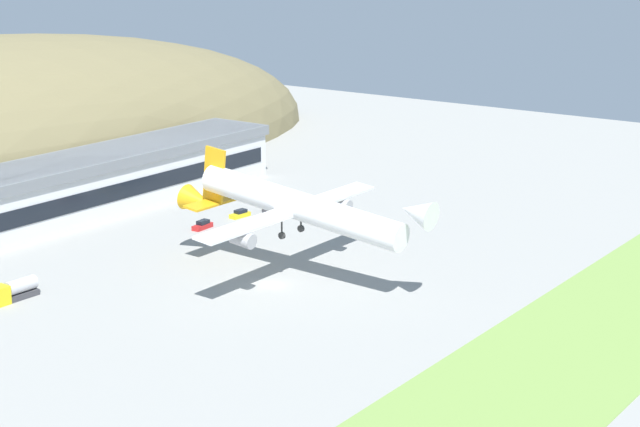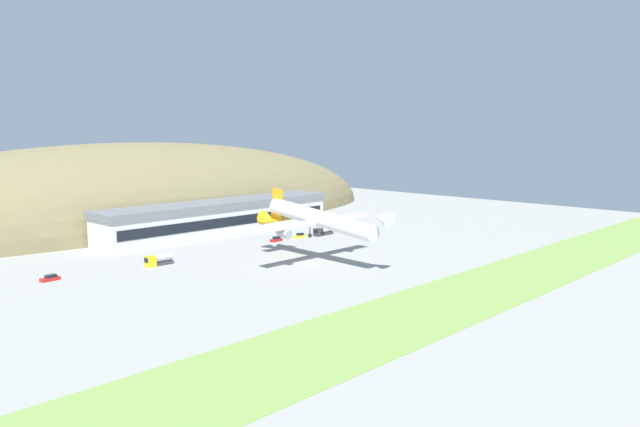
# 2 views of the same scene
# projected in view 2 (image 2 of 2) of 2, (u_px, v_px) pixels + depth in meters

# --- Properties ---
(ground_plane) EXTENTS (342.25, 342.25, 0.00)m
(ground_plane) POSITION_uv_depth(u_px,v_px,m) (304.00, 264.00, 165.83)
(ground_plane) COLOR gray
(grass_strip_foreground) EXTENTS (308.03, 23.95, 0.08)m
(grass_strip_foreground) POSITION_uv_depth(u_px,v_px,m) (460.00, 297.00, 133.24)
(grass_strip_foreground) COLOR #759947
(grass_strip_foreground) RESTS_ON ground_plane
(hill_backdrop) EXTENTS (246.44, 79.40, 61.05)m
(hill_backdrop) POSITION_uv_depth(u_px,v_px,m) (133.00, 222.00, 240.66)
(hill_backdrop) COLOR olive
(hill_backdrop) RESTS_ON ground_plane
(terminal_building) EXTENTS (88.72, 15.59, 11.27)m
(terminal_building) POSITION_uv_depth(u_px,v_px,m) (220.00, 215.00, 212.80)
(terminal_building) COLOR silver
(terminal_building) RESTS_ON ground_plane
(cargo_airplane) EXTENTS (40.96, 47.20, 12.13)m
(cargo_airplane) POSITION_uv_depth(u_px,v_px,m) (318.00, 219.00, 166.92)
(cargo_airplane) COLOR white
(service_car_0) EXTENTS (4.42, 1.88, 1.56)m
(service_car_0) POSITION_uv_depth(u_px,v_px,m) (276.00, 239.00, 198.87)
(service_car_0) COLOR #B21E1E
(service_car_0) RESTS_ON ground_plane
(service_car_1) EXTENTS (4.60, 2.14, 1.46)m
(service_car_1) POSITION_uv_depth(u_px,v_px,m) (50.00, 278.00, 147.62)
(service_car_1) COLOR #B21E1E
(service_car_1) RESTS_ON ground_plane
(service_car_2) EXTENTS (4.34, 2.03, 1.43)m
(service_car_2) POSITION_uv_depth(u_px,v_px,m) (300.00, 236.00, 205.99)
(service_car_2) COLOR gold
(service_car_2) RESTS_ON ground_plane
(fuel_truck) EXTENTS (7.99, 2.46, 3.12)m
(fuel_truck) POSITION_uv_depth(u_px,v_px,m) (324.00, 231.00, 210.60)
(fuel_truck) COLOR #333338
(fuel_truck) RESTS_ON ground_plane
(box_truck) EXTENTS (7.62, 2.34, 3.02)m
(box_truck) POSITION_uv_depth(u_px,v_px,m) (159.00, 260.00, 164.15)
(box_truck) COLOR gold
(box_truck) RESTS_ON ground_plane
(traffic_cone_0) EXTENTS (0.52, 0.52, 0.58)m
(traffic_cone_0) POSITION_uv_depth(u_px,v_px,m) (338.00, 240.00, 199.49)
(traffic_cone_0) COLOR orange
(traffic_cone_0) RESTS_ON ground_plane
(traffic_cone_1) EXTENTS (0.52, 0.52, 0.58)m
(traffic_cone_1) POSITION_uv_depth(u_px,v_px,m) (364.00, 239.00, 201.84)
(traffic_cone_1) COLOR orange
(traffic_cone_1) RESTS_ON ground_plane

